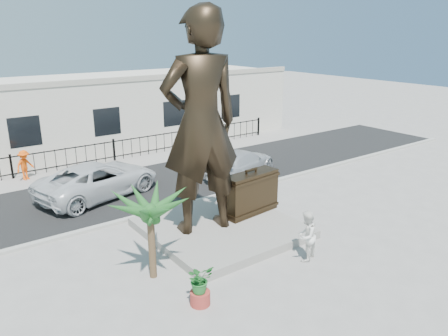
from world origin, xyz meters
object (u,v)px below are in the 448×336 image
object	(u,v)px
statue	(201,124)
tourist	(306,236)
car_white	(99,180)
suitcase	(251,193)

from	to	relation	value
statue	tourist	size ratio (longest dim) A/B	4.57
tourist	car_white	bearing A→B (deg)	-92.83
statue	tourist	xyz separation A→B (m)	(1.73, -3.53, -3.35)
statue	car_white	size ratio (longest dim) A/B	1.37
tourist	statue	bearing A→B (deg)	-85.76
suitcase	statue	bearing A→B (deg)	174.49
suitcase	car_white	size ratio (longest dim) A/B	0.42
suitcase	tourist	size ratio (longest dim) A/B	1.39
car_white	suitcase	bearing A→B (deg)	-162.43
tourist	suitcase	bearing A→B (deg)	-121.10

